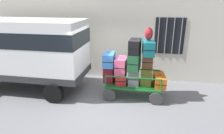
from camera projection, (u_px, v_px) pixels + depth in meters
name	position (u px, v px, depth m)	size (l,w,h in m)	color
ground_plane	(111.00, 100.00, 7.03)	(40.00, 40.00, 0.00)	slate
building_wall	(121.00, 22.00, 8.42)	(12.00, 0.38, 5.00)	beige
van	(26.00, 48.00, 7.45)	(4.57, 2.02, 2.74)	white
luggage_cart	(133.00, 86.00, 7.19)	(2.07, 1.10, 0.50)	#146023
cart_railing	(134.00, 75.00, 7.03)	(1.95, 0.96, 0.44)	#146023
suitcase_left_bottom	(109.00, 74.00, 7.19)	(0.40, 0.42, 0.63)	maroon
suitcase_left_middle	(109.00, 60.00, 7.04)	(0.41, 0.73, 0.49)	#3372C6
suitcase_midleft_bottom	(121.00, 78.00, 7.17)	(0.43, 0.72, 0.39)	#B21E1E
suitcase_midleft_middle	(121.00, 66.00, 7.00)	(0.44, 0.71, 0.58)	#CC4C72
suitcase_center_bottom	(134.00, 77.00, 7.04)	(0.40, 0.61, 0.58)	slate
suitcase_center_middle	(134.00, 61.00, 6.83)	(0.46, 0.75, 0.57)	#194C28
suitcase_center_top	(135.00, 46.00, 6.68)	(0.43, 0.75, 0.49)	black
suitcase_midright_bottom	(147.00, 76.00, 6.98)	(0.42, 0.55, 0.64)	#4C5119
suitcase_midright_middle	(147.00, 61.00, 6.79)	(0.38, 0.34, 0.50)	brown
suitcase_midright_top	(148.00, 47.00, 6.64)	(0.45, 0.88, 0.48)	#0F5960
suitcase_right_bottom	(159.00, 80.00, 6.96)	(0.46, 0.92, 0.40)	orange
backpack	(149.00, 34.00, 6.50)	(0.27, 0.22, 0.44)	maroon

